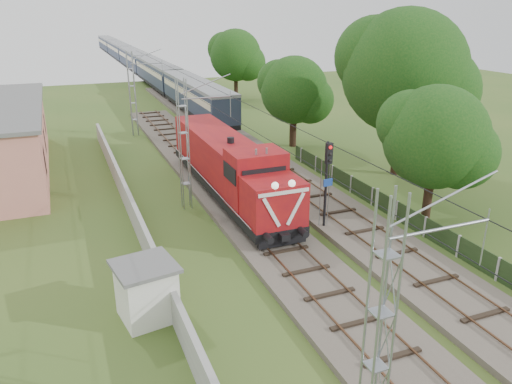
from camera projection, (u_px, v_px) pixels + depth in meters
name	position (u px, v px, depth m)	size (l,w,h in m)	color
ground	(322.00, 294.00, 21.94)	(140.00, 140.00, 0.00)	#375520
track_main	(261.00, 228.00, 27.96)	(4.20, 70.00, 0.45)	#6B6054
track_side	(258.00, 158.00, 41.01)	(4.20, 80.00, 0.45)	#6B6054
catenary	(185.00, 145.00, 29.94)	(3.31, 70.00, 8.00)	gray
boundary_wall	(130.00, 204.00, 29.86)	(0.25, 40.00, 1.50)	#9E9E99
fence	(425.00, 227.00, 27.12)	(0.12, 32.00, 1.20)	black
locomotive	(229.00, 165.00, 32.08)	(3.01, 17.21, 4.37)	black
coach_rake	(134.00, 59.00, 95.01)	(2.95, 110.41, 3.41)	black
signal_post	(328.00, 171.00, 26.83)	(0.57, 0.44, 5.16)	black
relay_hut	(147.00, 291.00, 19.87)	(2.68, 2.68, 2.41)	silver
tree_a	(437.00, 138.00, 27.84)	(6.12, 5.83, 7.93)	#372116
tree_b	(406.00, 73.00, 35.06)	(9.20, 8.76, 11.92)	#372116
tree_c	(295.00, 91.00, 43.39)	(6.14, 5.85, 7.96)	#372116
tree_d	(236.00, 56.00, 65.87)	(7.09, 6.75, 9.19)	#372116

